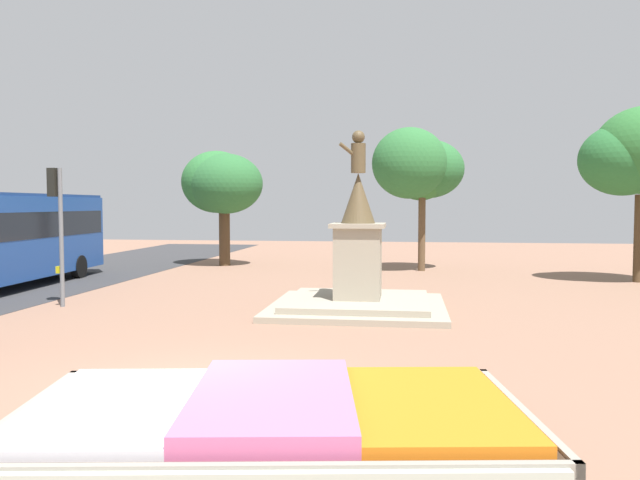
% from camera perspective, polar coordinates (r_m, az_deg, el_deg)
% --- Properties ---
extents(ground_plane, '(78.37, 78.37, 0.00)m').
position_cam_1_polar(ground_plane, '(10.11, -11.94, -13.44)').
color(ground_plane, '#8C6651').
extents(flower_planter, '(6.68, 4.42, 0.61)m').
position_cam_1_polar(flower_planter, '(7.94, -4.24, -16.15)').
color(flower_planter, '#38281C').
rests_on(flower_planter, ground_plane).
extents(statue_monument, '(4.72, 4.72, 4.89)m').
position_cam_1_polar(statue_monument, '(17.11, 3.48, -3.35)').
color(statue_monument, '#9F9581').
rests_on(statue_monument, ground_plane).
extents(traffic_light_far_corner, '(0.41, 0.30, 3.91)m').
position_cam_1_polar(traffic_light_far_corner, '(19.01, -22.88, 2.38)').
color(traffic_light_far_corner, slate).
rests_on(traffic_light_far_corner, ground_plane).
extents(park_tree_far_left, '(4.19, 3.50, 6.47)m').
position_cam_1_polar(park_tree_far_left, '(25.75, 27.03, 7.01)').
color(park_tree_far_left, '#4C3823').
rests_on(park_tree_far_left, ground_plane).
extents(park_tree_behind_statue, '(4.00, 3.94, 6.16)m').
position_cam_1_polar(park_tree_behind_statue, '(27.56, 9.04, 6.53)').
color(park_tree_behind_statue, brown).
rests_on(park_tree_behind_statue, ground_plane).
extents(park_tree_far_right, '(3.95, 3.71, 5.42)m').
position_cam_1_polar(park_tree_far_right, '(29.81, -9.04, 5.13)').
color(park_tree_far_right, '#4C3823').
rests_on(park_tree_far_right, ground_plane).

